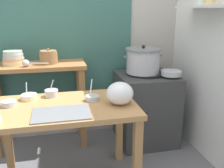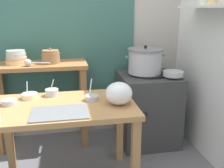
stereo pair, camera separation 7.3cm
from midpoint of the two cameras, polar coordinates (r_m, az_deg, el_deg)
The scene contains 15 objects.
wall_back at distance 2.86m, azimuth -9.00°, elevation 13.83°, with size 4.40×0.12×2.60m.
prep_table at distance 2.03m, azimuth -9.51°, elevation -7.51°, with size 1.10×0.66×0.72m.
back_shelf_table at distance 2.71m, azimuth -15.02°, elevation -0.09°, with size 0.96×0.40×0.90m.
stove_block at distance 2.82m, azimuth 8.70°, elevation -5.41°, with size 0.60×0.61×0.78m.
steamer_pot at distance 2.68m, azimuth 8.23°, elevation 5.21°, with size 0.42×0.37×0.29m.
clay_pot at distance 2.64m, azimuth -12.88°, elevation 6.01°, with size 0.18×0.18×0.16m.
bowl_stack_enamel at distance 2.69m, azimuth -20.06°, elevation 5.61°, with size 0.22×0.22×0.14m.
ladle at distance 2.55m, azimuth -17.48°, elevation 4.62°, with size 0.25×0.10×0.07m.
serving_tray at distance 1.83m, azimuth -10.60°, elevation -6.39°, with size 0.40×0.28×0.01m, color slate.
plastic_bag at distance 1.94m, azimuth 2.64°, elevation -2.12°, with size 0.21×0.21×0.18m, color white.
wide_pan at distance 2.63m, azimuth 14.41°, elevation 2.30°, with size 0.20×0.20×0.05m, color #B7BABF.
prep_bowl_0 at distance 2.04m, azimuth -3.56°, elevation -3.04°, with size 0.11×0.11×0.17m.
prep_bowl_1 at distance 2.19m, azimuth -12.50°, elevation -1.79°, with size 0.11×0.11×0.14m.
prep_bowl_2 at distance 2.18m, azimuth -17.19°, elevation -2.52°, with size 0.13×0.13×0.14m.
prep_bowl_3 at distance 2.09m, azimuth -21.29°, elevation -3.79°, with size 0.11×0.11×0.04m.
Camera 2 is at (0.03, -1.77, 1.42)m, focal length 40.54 mm.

